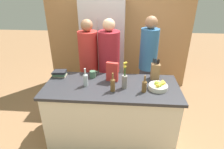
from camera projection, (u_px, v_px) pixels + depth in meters
ground_plane at (112, 135)px, 2.92m from camera, size 14.00×14.00×0.00m
kitchen_island at (111, 112)px, 2.72m from camera, size 1.82×0.78×0.88m
back_wall_wood at (118, 28)px, 3.92m from camera, size 3.02×0.12×2.60m
refrigerator at (104, 48)px, 3.77m from camera, size 0.81×0.62×1.93m
fruit_bowl at (158, 86)px, 2.43m from camera, size 0.25×0.25×0.11m
knife_block at (155, 71)px, 2.66m from camera, size 0.12×0.10×0.31m
flower_vase at (125, 79)px, 2.42m from camera, size 0.07×0.07×0.37m
cereal_box at (112, 72)px, 2.60m from camera, size 0.17×0.09×0.27m
coffee_mug at (93, 74)px, 2.73m from camera, size 0.11×0.10×0.10m
book_stack at (60, 73)px, 2.77m from camera, size 0.21×0.15×0.09m
bottle_oil at (144, 86)px, 2.35m from camera, size 0.06×0.06×0.23m
bottle_vinegar at (113, 84)px, 2.36m from camera, size 0.06×0.06×0.25m
bottle_wine at (85, 79)px, 2.49m from camera, size 0.07×0.07×0.25m
person_at_sink at (89, 62)px, 3.17m from camera, size 0.32×0.32×1.64m
person_in_blue at (109, 63)px, 3.11m from camera, size 0.35×0.35×1.66m
person_in_red_tee at (148, 60)px, 3.16m from camera, size 0.29×0.29×1.69m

